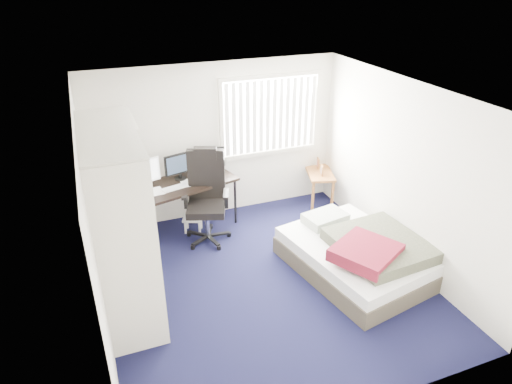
{
  "coord_description": "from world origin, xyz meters",
  "views": [
    {
      "loc": [
        -1.87,
        -4.49,
        3.79
      ],
      "look_at": [
        0.02,
        0.4,
        1.15
      ],
      "focal_mm": 32.0,
      "sensor_mm": 36.0,
      "label": 1
    }
  ],
  "objects": [
    {
      "name": "closet",
      "position": [
        -1.67,
        0.27,
        1.35
      ],
      "size": [
        0.64,
        1.84,
        2.22
      ],
      "color": "beige",
      "rests_on": "ground"
    },
    {
      "name": "window_assembly",
      "position": [
        0.9,
        2.04,
        1.6
      ],
      "size": [
        1.72,
        0.09,
        1.32
      ],
      "color": "white",
      "rests_on": "ground"
    },
    {
      "name": "room_shell",
      "position": [
        0.0,
        0.0,
        1.51
      ],
      "size": [
        4.2,
        4.2,
        4.2
      ],
      "color": "silver",
      "rests_on": "ground"
    },
    {
      "name": "office_chair",
      "position": [
        -0.4,
        1.37,
        0.54
      ],
      "size": [
        0.84,
        0.84,
        1.41
      ],
      "color": "black",
      "rests_on": "ground"
    },
    {
      "name": "nightstand",
      "position": [
        1.75,
        1.85,
        0.5
      ],
      "size": [
        0.63,
        0.91,
        0.75
      ],
      "color": "brown",
      "rests_on": "ground"
    },
    {
      "name": "ground",
      "position": [
        0.0,
        0.0,
        0.0
      ],
      "size": [
        4.2,
        4.2,
        0.0
      ],
      "primitive_type": "plane",
      "color": "black",
      "rests_on": "ground"
    },
    {
      "name": "desk",
      "position": [
        -0.69,
        1.75,
        0.83
      ],
      "size": [
        1.78,
        1.17,
        1.27
      ],
      "color": "black",
      "rests_on": "ground"
    },
    {
      "name": "bed",
      "position": [
        1.27,
        -0.22,
        0.27
      ],
      "size": [
        1.76,
        2.14,
        0.63
      ],
      "color": "#453E31",
      "rests_on": "ground"
    },
    {
      "name": "pine_box",
      "position": [
        -1.65,
        -0.0,
        0.14
      ],
      "size": [
        0.41,
        0.33,
        0.28
      ],
      "primitive_type": "cube",
      "rotation": [
        0.0,
        0.0,
        0.13
      ],
      "color": "tan",
      "rests_on": "ground"
    },
    {
      "name": "footstool",
      "position": [
        -0.57,
        1.61,
        0.19
      ],
      "size": [
        0.37,
        0.34,
        0.24
      ],
      "color": "white",
      "rests_on": "ground"
    }
  ]
}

